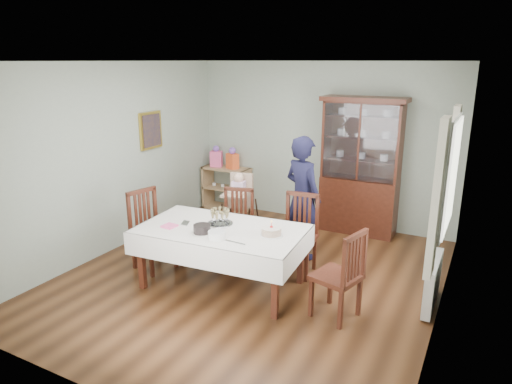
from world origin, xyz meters
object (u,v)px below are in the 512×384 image
Objects in this scene: birthday_cake at (271,232)px; chair_end_right at (337,291)px; woman at (303,198)px; chair_end_left at (153,245)px; chair_far_left at (236,239)px; gift_bag_pink at (216,157)px; china_cabinet at (361,164)px; gift_bag_orange at (232,159)px; high_chair at (239,215)px; sideboard at (227,188)px; chair_far_right at (297,250)px; champagne_tray at (220,220)px; dining_table at (222,257)px.

chair_end_right is at bearing -6.31° from birthday_cake.
chair_end_right is at bearing 150.56° from woman.
chair_end_right is 1.74m from woman.
woman reaches higher than chair_end_left.
woman reaches higher than chair_end_right.
chair_far_left is 1.25m from birthday_cake.
gift_bag_pink is (-2.26, 1.32, 0.11)m from woman.
gift_bag_pink is at bearing 179.97° from china_cabinet.
gift_bag_orange is at bearing 106.08° from chair_far_left.
high_chair is at bearing 132.03° from birthday_cake.
chair_end_left is 2.58m from chair_end_right.
chair_far_right reaches higher than sideboard.
chair_far_right is (2.21, -1.87, -0.09)m from sideboard.
chair_end_left reaches higher than chair_end_right.
birthday_cake is at bearing -54.43° from chair_far_left.
chair_far_right is at bearing 131.14° from woman.
chair_far_left is at bearing 174.23° from chair_far_right.
china_cabinet reaches higher than chair_end_left.
woman is (-0.16, 0.53, 0.56)m from chair_far_right.
sideboard is 2.96m from champagne_tray.
chair_end_right is (1.73, -0.81, 0.01)m from chair_far_left.
chair_far_left is at bearing -58.24° from gift_bag_orange.
chair_far_right reaches higher than chair_end_right.
chair_far_left is at bearing 107.73° from dining_table.
chair_far_right is 1.14m from champagne_tray.
china_cabinet is 3.42m from chair_end_left.
chair_far_left is 2.28m from gift_bag_orange.
china_cabinet reaches higher than chair_far_right.
chair_end_left is at bearing -128.20° from china_cabinet.
gift_bag_pink is (-1.19, 1.25, 0.55)m from high_chair.
gift_bag_pink reaches higher than champagne_tray.
champagne_tray is (-0.60, -1.21, -0.05)m from woman.
champagne_tray is 1.21× the size of birthday_cake.
chair_end_left reaches higher than chair_far_right.
chair_far_right reaches higher than champagne_tray.
woman is 1.60× the size of high_chair.
chair_end_right is at bearing -41.55° from sideboard.
high_chair is at bearing 148.03° from chair_far_right.
high_chair is 1.42m from champagne_tray.
chair_far_right is 3.23× the size of champagne_tray.
sideboard is 0.52× the size of woman.
gift_bag_orange is at bearing -7.93° from sideboard.
woman is 2.62m from gift_bag_pink.
chair_far_left is 0.93× the size of chair_end_left.
chair_far_right reaches higher than dining_table.
china_cabinet reaches higher than dining_table.
champagne_tray is (0.46, -1.28, 0.40)m from high_chair.
champagne_tray is at bearing -60.26° from sideboard.
high_chair is at bearing -110.00° from chair_end_right.
gift_bag_pink is 1.00× the size of gift_bag_orange.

